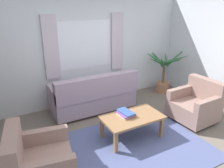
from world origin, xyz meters
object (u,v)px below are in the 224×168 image
at_px(armchair_right, 196,105).
at_px(potted_plant, 164,72).
at_px(armchair_left, 38,163).
at_px(coffee_table, 132,119).
at_px(book_stack_on_table, 126,113).
at_px(couch, 94,96).

relative_size(armchair_right, potted_plant, 0.67).
xyz_separation_m(armchair_left, armchair_right, (3.30, 0.25, 0.00)).
relative_size(coffee_table, book_stack_on_table, 3.08).
bearing_deg(potted_plant, book_stack_on_table, -146.76).
bearing_deg(armchair_right, potted_plant, 161.76).
distance_m(couch, armchair_left, 2.29).
bearing_deg(couch, potted_plant, -176.63).
bearing_deg(book_stack_on_table, armchair_left, -165.37).
distance_m(armchair_left, coffee_table, 1.78).
bearing_deg(potted_plant, coffee_table, -144.02).
xyz_separation_m(couch, book_stack_on_table, (0.09, -1.23, 0.11)).
bearing_deg(book_stack_on_table, coffee_table, -48.41).
height_order(couch, coffee_table, couch).
distance_m(coffee_table, book_stack_on_table, 0.15).
bearing_deg(coffee_table, couch, 97.50).
bearing_deg(potted_plant, armchair_left, -154.38).
relative_size(couch, book_stack_on_table, 5.31).
xyz_separation_m(armchair_right, potted_plant, (0.44, 1.54, 0.23)).
bearing_deg(potted_plant, couch, -176.63).
distance_m(armchair_right, coffee_table, 1.56).
bearing_deg(armchair_right, armchair_left, -87.96).
bearing_deg(couch, coffee_table, 97.50).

